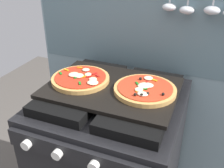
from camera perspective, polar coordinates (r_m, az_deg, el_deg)
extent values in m
cube|color=#7A939E|center=(1.42, 5.08, 0.53)|extent=(1.10, 0.03, 1.55)
cube|color=slate|center=(1.28, 5.58, 15.27)|extent=(1.08, 0.00, 0.56)
ellipsoid|color=silver|center=(1.21, 12.57, 16.28)|extent=(0.06, 0.05, 0.03)
ellipsoid|color=silver|center=(1.20, 16.27, 15.46)|extent=(0.07, 0.06, 0.04)
ellipsoid|color=silver|center=(1.19, 21.29, 14.95)|extent=(0.07, 0.06, 0.04)
cube|color=black|center=(1.11, 0.00, -3.29)|extent=(0.59, 0.59, 0.01)
cube|color=black|center=(1.15, -6.49, -0.79)|extent=(0.24, 0.51, 0.04)
cube|color=black|center=(1.06, 7.06, -3.54)|extent=(0.24, 0.51, 0.04)
cube|color=black|center=(0.92, -7.56, -15.54)|extent=(0.58, 0.02, 0.07)
cylinder|color=silver|center=(1.00, -18.47, -12.68)|extent=(0.04, 0.02, 0.04)
cylinder|color=silver|center=(0.94, -12.09, -15.05)|extent=(0.04, 0.02, 0.04)
cylinder|color=silver|center=(0.88, -4.07, -17.69)|extent=(0.04, 0.02, 0.04)
cube|color=black|center=(1.08, 0.00, -0.84)|extent=(0.54, 0.38, 0.02)
cylinder|color=tan|center=(1.12, -6.98, 1.13)|extent=(0.25, 0.25, 0.02)
cylinder|color=#B72D19|center=(1.12, -7.01, 1.63)|extent=(0.22, 0.22, 0.00)
ellipsoid|color=beige|center=(1.12, -5.35, 2.14)|extent=(0.03, 0.03, 0.01)
ellipsoid|color=beige|center=(1.17, -5.82, 3.16)|extent=(0.03, 0.03, 0.01)
ellipsoid|color=beige|center=(1.12, -7.36, 1.87)|extent=(0.04, 0.04, 0.01)
ellipsoid|color=beige|center=(1.08, -4.26, 1.12)|extent=(0.03, 0.03, 0.01)
ellipsoid|color=beige|center=(1.05, -4.30, 0.34)|extent=(0.05, 0.04, 0.01)
ellipsoid|color=beige|center=(1.13, -8.50, 2.12)|extent=(0.04, 0.05, 0.01)
cube|color=red|center=(1.15, -5.39, 2.76)|extent=(0.02, 0.03, 0.00)
cube|color=#19721E|center=(1.10, -7.82, 1.45)|extent=(0.02, 0.02, 0.00)
cube|color=gold|center=(1.05, -4.25, 0.22)|extent=(0.01, 0.02, 0.00)
cube|color=gold|center=(1.11, -6.36, 1.64)|extent=(0.02, 0.02, 0.00)
cube|color=gold|center=(1.18, -10.06, 3.09)|extent=(0.03, 0.01, 0.00)
cube|color=red|center=(1.11, -5.07, 1.74)|extent=(0.02, 0.02, 0.00)
cube|color=#19721E|center=(1.06, -7.14, 0.21)|extent=(0.02, 0.02, 0.00)
cube|color=red|center=(1.11, -3.26, 1.87)|extent=(0.02, 0.02, 0.00)
cube|color=gold|center=(1.19, -7.20, 3.64)|extent=(0.03, 0.01, 0.00)
cube|color=red|center=(1.13, -3.88, 2.33)|extent=(0.02, 0.03, 0.00)
cube|color=#19721E|center=(1.15, -11.34, 2.38)|extent=(0.02, 0.02, 0.00)
cylinder|color=tan|center=(1.04, 7.31, -1.26)|extent=(0.25, 0.25, 0.02)
cylinder|color=red|center=(1.04, 7.35, -0.72)|extent=(0.22, 0.22, 0.00)
ellipsoid|color=beige|center=(1.10, 8.06, 1.32)|extent=(0.04, 0.04, 0.01)
ellipsoid|color=beige|center=(1.00, 5.98, -1.20)|extent=(0.03, 0.03, 0.01)
ellipsoid|color=beige|center=(1.04, 7.12, -0.33)|extent=(0.05, 0.05, 0.01)
ellipsoid|color=beige|center=(1.03, 6.55, -0.36)|extent=(0.03, 0.03, 0.01)
ellipsoid|color=beige|center=(0.98, 6.83, -2.17)|extent=(0.04, 0.04, 0.01)
ellipsoid|color=beige|center=(1.04, 7.95, -0.25)|extent=(0.05, 0.04, 0.01)
cube|color=gold|center=(1.00, 5.75, -1.42)|extent=(0.01, 0.03, 0.00)
cube|color=gold|center=(1.09, 9.39, 0.85)|extent=(0.03, 0.01, 0.00)
cube|color=red|center=(1.10, 7.36, 1.45)|extent=(0.01, 0.03, 0.00)
cube|color=#19721E|center=(1.01, 7.17, -1.05)|extent=(0.03, 0.01, 0.00)
cube|color=red|center=(1.06, 7.91, 0.29)|extent=(0.02, 0.02, 0.00)
sphere|color=black|center=(0.97, 6.59, -2.38)|extent=(0.01, 0.01, 0.01)
cube|color=#19721E|center=(1.05, 5.59, 0.14)|extent=(0.02, 0.02, 0.00)
sphere|color=black|center=(0.97, 5.13, -2.32)|extent=(0.01, 0.01, 0.01)
sphere|color=black|center=(1.08, 6.35, 1.21)|extent=(0.01, 0.01, 0.01)
sphere|color=black|center=(0.98, 7.94, -2.09)|extent=(0.01, 0.01, 0.01)
sphere|color=black|center=(0.98, 11.27, -2.18)|extent=(0.01, 0.01, 0.01)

